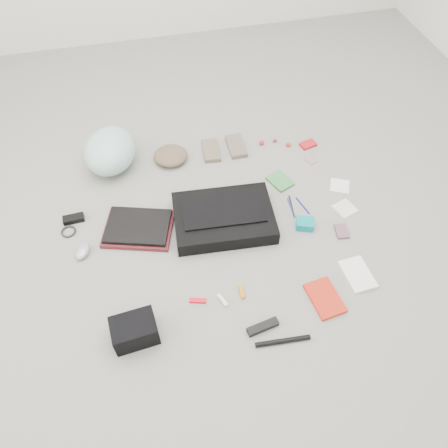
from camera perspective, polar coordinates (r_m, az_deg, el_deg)
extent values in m
plane|color=slate|center=(2.24, 0.00, -0.79)|extent=(4.00, 4.00, 0.00)
cube|color=black|center=(2.24, -0.04, 0.81)|extent=(0.53, 0.40, 0.08)
cube|color=black|center=(2.20, -0.04, 1.60)|extent=(0.43, 0.22, 0.01)
cube|color=#5A1A20|center=(2.27, -11.10, -0.63)|extent=(0.40, 0.35, 0.02)
cube|color=black|center=(2.26, -11.19, -0.28)|extent=(0.37, 0.31, 0.02)
ellipsoid|color=#ACD8D0|center=(2.58, -14.65, 9.24)|extent=(0.38, 0.42, 0.21)
ellipsoid|color=brown|center=(2.59, -6.99, 8.85)|extent=(0.22, 0.21, 0.07)
cube|color=#6D5F4C|center=(2.64, -1.72, 9.57)|extent=(0.11, 0.19, 0.03)
cube|color=#6C5F50|center=(2.66, 1.59, 10.13)|extent=(0.10, 0.19, 0.03)
cube|color=black|center=(2.40, -19.04, 0.65)|extent=(0.11, 0.05, 0.03)
torus|color=black|center=(2.37, -19.65, -0.93)|extent=(0.09, 0.09, 0.01)
ellipsoid|color=#989BA7|center=(2.25, -17.98, -3.37)|extent=(0.10, 0.12, 0.04)
cube|color=black|center=(1.92, -11.59, -13.49)|extent=(0.20, 0.15, 0.12)
cube|color=red|center=(2.02, -3.43, -9.97)|extent=(0.08, 0.04, 0.01)
cylinder|color=white|center=(2.01, -0.17, -9.91)|extent=(0.04, 0.07, 0.02)
cylinder|color=orange|center=(2.03, 2.31, -8.85)|extent=(0.02, 0.07, 0.02)
cube|color=black|center=(1.95, 5.08, -13.24)|extent=(0.15, 0.06, 0.03)
cylinder|color=black|center=(1.94, 7.68, -14.91)|extent=(0.24, 0.04, 0.02)
cube|color=red|center=(2.07, 13.03, -9.41)|extent=(0.15, 0.20, 0.02)
cube|color=white|center=(2.17, 17.03, -6.32)|extent=(0.13, 0.19, 0.02)
cube|color=#37763D|center=(2.48, 7.31, 5.57)|extent=(0.15, 0.16, 0.02)
cylinder|color=navy|center=(2.36, 8.77, 2.09)|extent=(0.01, 0.13, 0.01)
cylinder|color=black|center=(2.37, 8.84, 2.32)|extent=(0.03, 0.15, 0.01)
cylinder|color=#100973|center=(2.38, 10.22, 2.40)|extent=(0.04, 0.12, 0.01)
cube|color=#078A93|center=(2.28, 10.53, 0.03)|extent=(0.11, 0.10, 0.04)
cube|color=#765161|center=(2.31, 15.11, -0.93)|extent=(0.07, 0.10, 0.02)
cube|color=white|center=(2.53, 14.88, 4.84)|extent=(0.14, 0.14, 0.01)
cube|color=silver|center=(2.42, 15.51, 1.97)|extent=(0.13, 0.13, 0.01)
sphere|color=red|center=(2.70, 4.94, 10.54)|extent=(0.03, 0.03, 0.03)
sphere|color=#A31C24|center=(2.72, 6.66, 10.78)|extent=(0.03, 0.03, 0.03)
sphere|color=red|center=(2.70, 8.40, 10.25)|extent=(0.03, 0.03, 0.03)
cube|color=red|center=(2.73, 10.93, 10.16)|extent=(0.10, 0.08, 0.02)
cube|color=gray|center=(2.64, 11.28, 8.13)|extent=(0.07, 0.08, 0.00)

